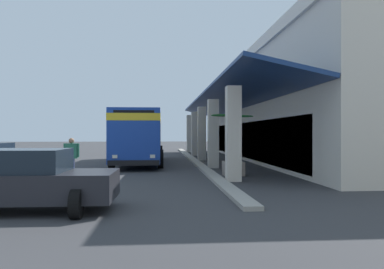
{
  "coord_description": "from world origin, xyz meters",
  "views": [
    {
      "loc": [
        28.55,
        2.12,
        1.84
      ],
      "look_at": [
        9.71,
        3.66,
        1.79
      ],
      "focal_mm": 35.36,
      "sensor_mm": 36.0,
      "label": 1
    }
  ],
  "objects_px": {
    "parked_sedan_charcoal": "(19,180)",
    "pedestrian": "(71,156)",
    "potted_palm": "(233,161)",
    "transit_bus": "(140,133)"
  },
  "relations": [
    {
      "from": "parked_sedan_charcoal",
      "to": "pedestrian",
      "type": "xyz_separation_m",
      "value": [
        -6.62,
        -0.32,
        0.18
      ]
    },
    {
      "from": "pedestrian",
      "to": "parked_sedan_charcoal",
      "type": "bearing_deg",
      "value": 2.73
    },
    {
      "from": "parked_sedan_charcoal",
      "to": "potted_palm",
      "type": "bearing_deg",
      "value": 137.93
    },
    {
      "from": "transit_bus",
      "to": "parked_sedan_charcoal",
      "type": "relative_size",
      "value": 2.53
    },
    {
      "from": "transit_bus",
      "to": "parked_sedan_charcoal",
      "type": "distance_m",
      "value": 14.71
    },
    {
      "from": "transit_bus",
      "to": "potted_palm",
      "type": "height_order",
      "value": "transit_bus"
    },
    {
      "from": "transit_bus",
      "to": "pedestrian",
      "type": "bearing_deg",
      "value": -16.56
    },
    {
      "from": "transit_bus",
      "to": "pedestrian",
      "type": "xyz_separation_m",
      "value": [
        7.91,
        -2.35,
        -0.92
      ]
    },
    {
      "from": "parked_sedan_charcoal",
      "to": "potted_palm",
      "type": "distance_m",
      "value": 9.74
    },
    {
      "from": "transit_bus",
      "to": "potted_palm",
      "type": "distance_m",
      "value": 8.65
    }
  ]
}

